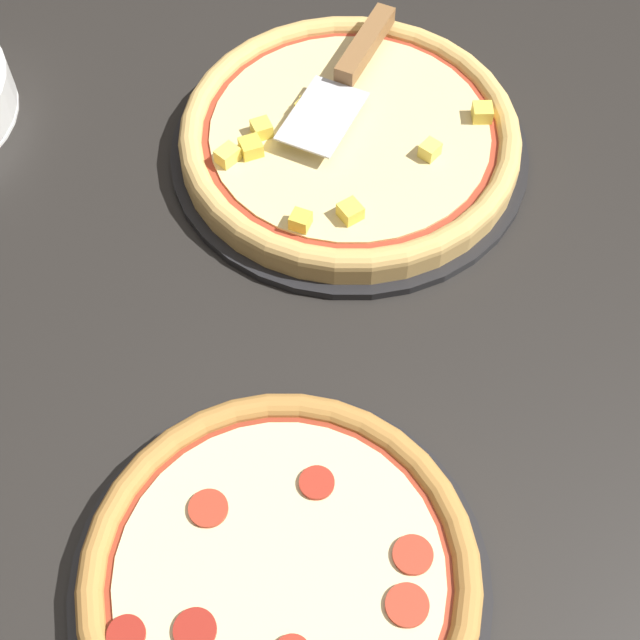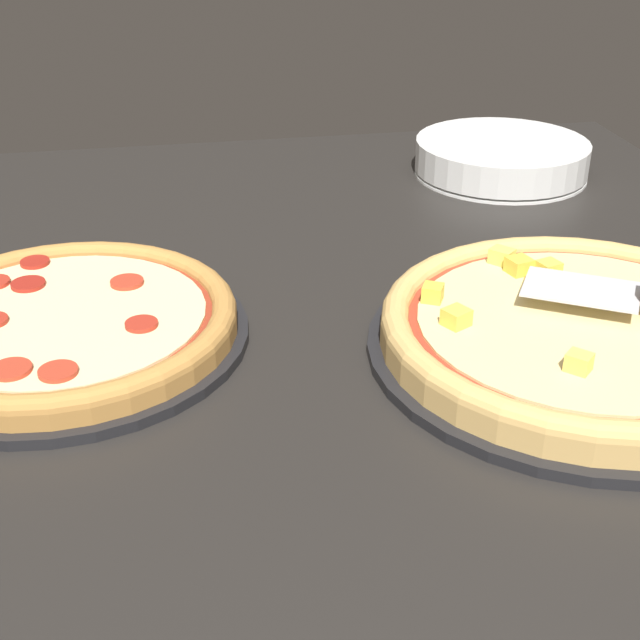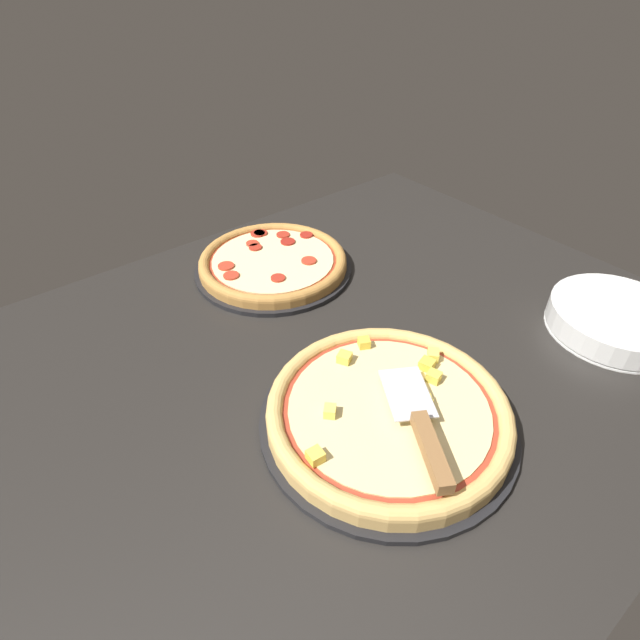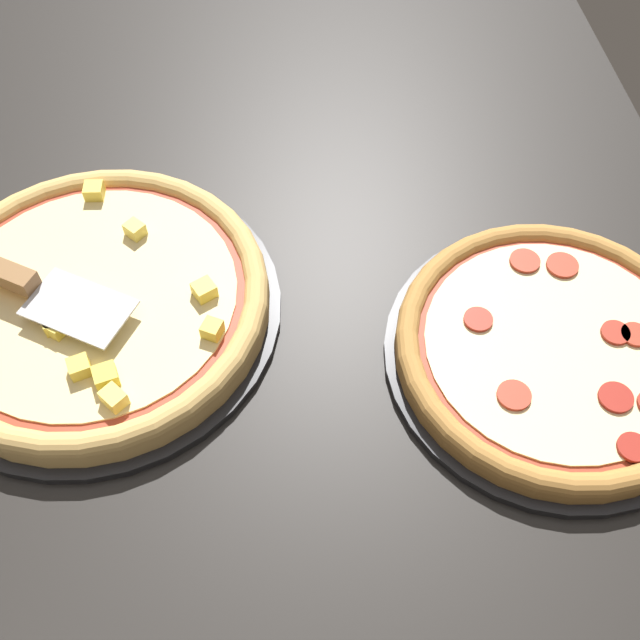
{
  "view_description": "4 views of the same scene",
  "coord_description": "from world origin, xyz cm",
  "px_view_note": "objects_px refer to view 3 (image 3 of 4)",
  "views": [
    {
      "loc": [
        8.45,
        50.72,
        72.65
      ],
      "look_at": [
        4.14,
        6.51,
        3.0
      ],
      "focal_mm": 50.0,
      "sensor_mm": 36.0,
      "label": 1
    },
    {
      "loc": [
        -66.1,
        19.39,
        41.61
      ],
      "look_at": [
        4.14,
        6.51,
        3.0
      ],
      "focal_mm": 50.0,
      "sensor_mm": 36.0,
      "label": 2
    },
    {
      "loc": [
        -40.64,
        -49.33,
        59.63
      ],
      "look_at": [
        4.14,
        6.51,
        3.0
      ],
      "focal_mm": 28.0,
      "sensor_mm": 36.0,
      "label": 3
    },
    {
      "loc": [
        47.72,
        1.67,
        65.48
      ],
      "look_at": [
        4.14,
        6.51,
        3.0
      ],
      "focal_mm": 42.0,
      "sensor_mm": 36.0,
      "label": 4
    }
  ],
  "objects_px": {
    "serving_spatula": "(425,436)",
    "plate_stack": "(616,320)",
    "pizza_back": "(273,261)",
    "pizza_front": "(388,410)"
  },
  "relations": [
    {
      "from": "pizza_back",
      "to": "plate_stack",
      "type": "height_order",
      "value": "plate_stack"
    },
    {
      "from": "pizza_back",
      "to": "serving_spatula",
      "type": "height_order",
      "value": "serving_spatula"
    },
    {
      "from": "serving_spatula",
      "to": "pizza_back",
      "type": "bearing_deg",
      "value": 77.13
    },
    {
      "from": "serving_spatula",
      "to": "plate_stack",
      "type": "distance_m",
      "value": 0.5
    },
    {
      "from": "pizza_front",
      "to": "pizza_back",
      "type": "height_order",
      "value": "pizza_front"
    },
    {
      "from": "pizza_front",
      "to": "serving_spatula",
      "type": "distance_m",
      "value": 0.09
    },
    {
      "from": "pizza_front",
      "to": "plate_stack",
      "type": "bearing_deg",
      "value": -12.18
    },
    {
      "from": "plate_stack",
      "to": "pizza_back",
      "type": "bearing_deg",
      "value": 123.56
    },
    {
      "from": "serving_spatula",
      "to": "plate_stack",
      "type": "xyz_separation_m",
      "value": [
        0.5,
        -0.02,
        -0.03
      ]
    },
    {
      "from": "pizza_front",
      "to": "serving_spatula",
      "type": "height_order",
      "value": "serving_spatula"
    }
  ]
}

